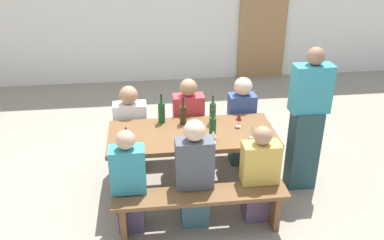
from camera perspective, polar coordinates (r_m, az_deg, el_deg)
ground_plane at (r=4.84m, az=0.00°, el=-9.60°), size 24.00×24.00×0.00m
wooden_door at (r=8.02m, az=9.79°, el=13.00°), size 0.90×0.06×2.10m
tasting_table at (r=4.48m, az=0.00°, el=-2.70°), size 1.80×0.79×0.75m
bench_near at (r=4.08m, az=1.19°, el=-11.30°), size 1.70×0.30×0.45m
bench_far at (r=5.24m, az=-0.91°, el=-2.09°), size 1.70×0.30×0.45m
wine_bottle_0 at (r=4.62m, az=-4.24°, el=1.12°), size 0.08×0.08×0.34m
wine_bottle_1 at (r=4.59m, az=-1.25°, el=0.81°), size 0.07×0.07×0.32m
wine_bottle_2 at (r=4.61m, az=2.88°, el=1.05°), size 0.07×0.07×0.33m
wine_bottle_3 at (r=4.28m, az=2.87°, el=-1.05°), size 0.07×0.07×0.33m
wine_glass_0 at (r=4.31m, az=8.41°, el=-0.96°), size 0.08×0.08×0.19m
wine_glass_1 at (r=4.20m, az=2.96°, el=-2.01°), size 0.07×0.07×0.14m
wine_glass_2 at (r=4.54m, az=6.50°, el=0.32°), size 0.07×0.07×0.16m
wine_glass_3 at (r=4.25m, az=-9.13°, el=-1.50°), size 0.06×0.06×0.18m
seated_guest_near_0 at (r=4.08m, az=-8.70°, el=-8.68°), size 0.34×0.24×1.10m
seated_guest_near_1 at (r=4.08m, az=0.34°, el=-7.76°), size 0.37×0.24×1.16m
seated_guest_near_2 at (r=4.23m, az=9.27°, el=-7.72°), size 0.37×0.24×1.06m
seated_guest_far_0 at (r=5.01m, az=-8.40°, el=-1.51°), size 0.39×0.24×1.10m
seated_guest_far_1 at (r=5.02m, az=-0.48°, el=-0.81°), size 0.37×0.24×1.16m
seated_guest_far_2 at (r=5.12m, az=6.80°, el=-0.30°), size 0.32×0.24×1.15m
standing_host at (r=4.70m, az=15.56°, el=-0.45°), size 0.41×0.24×1.66m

